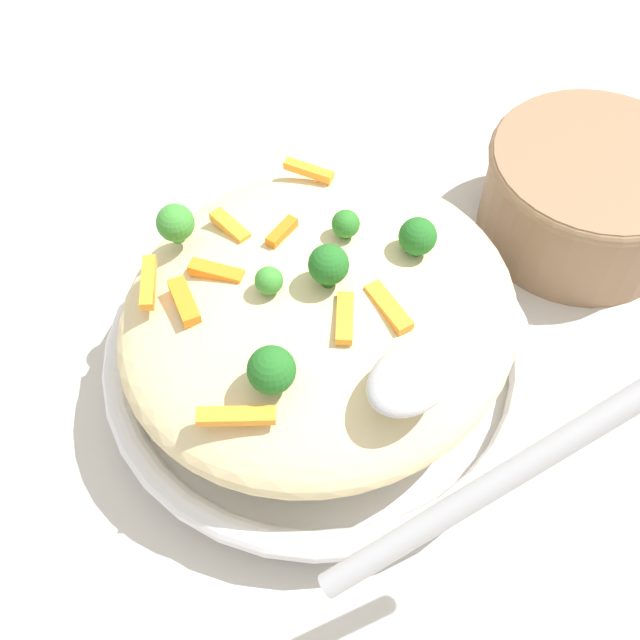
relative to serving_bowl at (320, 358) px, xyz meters
name	(u,v)px	position (x,y,z in m)	size (l,w,h in m)	color
ground_plane	(320,375)	(0.00, 0.00, -0.02)	(2.40, 2.40, 0.00)	beige
serving_bowl	(320,358)	(0.00, 0.00, 0.00)	(0.29, 0.29, 0.04)	silver
pasta_mound	(320,313)	(0.00, 0.00, 0.05)	(0.26, 0.24, 0.07)	beige
carrot_piece_0	(309,170)	(-0.06, -0.08, 0.08)	(0.03, 0.01, 0.01)	orange
carrot_piece_1	(414,360)	(0.00, 0.08, 0.08)	(0.02, 0.01, 0.01)	orange
carrot_piece_2	(236,416)	(0.10, 0.04, 0.08)	(0.04, 0.01, 0.01)	orange
carrot_piece_3	(184,302)	(0.07, -0.04, 0.08)	(0.03, 0.01, 0.01)	orange
carrot_piece_4	(230,227)	(0.01, -0.07, 0.08)	(0.03, 0.01, 0.01)	orange
carrot_piece_5	(282,233)	(-0.01, -0.04, 0.09)	(0.02, 0.01, 0.01)	orange
carrot_piece_6	(345,318)	(0.01, 0.03, 0.09)	(0.03, 0.01, 0.01)	orange
carrot_piece_7	(216,272)	(0.04, -0.05, 0.08)	(0.03, 0.01, 0.01)	orange
carrot_piece_8	(148,282)	(0.08, -0.07, 0.08)	(0.04, 0.01, 0.01)	orange
carrot_piece_9	(388,307)	(-0.01, 0.04, 0.09)	(0.04, 0.01, 0.01)	orange
broccoli_floret_0	(418,237)	(-0.06, 0.02, 0.10)	(0.02, 0.02, 0.03)	#205B1C
broccoli_floret_1	(175,223)	(0.04, -0.09, 0.09)	(0.02, 0.02, 0.03)	#377928
broccoli_floret_2	(269,281)	(0.03, -0.01, 0.10)	(0.02, 0.02, 0.02)	#377928
broccoli_floret_3	(331,263)	(0.00, 0.01, 0.10)	(0.02, 0.02, 0.03)	#205B1C
broccoli_floret_4	(346,224)	(-0.03, -0.01, 0.10)	(0.02, 0.02, 0.02)	#296820
broccoli_floret_5	(272,370)	(0.07, 0.03, 0.10)	(0.03, 0.03, 0.03)	#205B1C
serving_spoon	(447,412)	(0.03, 0.12, 0.11)	(0.17, 0.14, 0.11)	#B7B7BC
companion_bowl	(589,191)	(-0.24, 0.04, 0.02)	(0.16, 0.16, 0.08)	#8C6B4C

